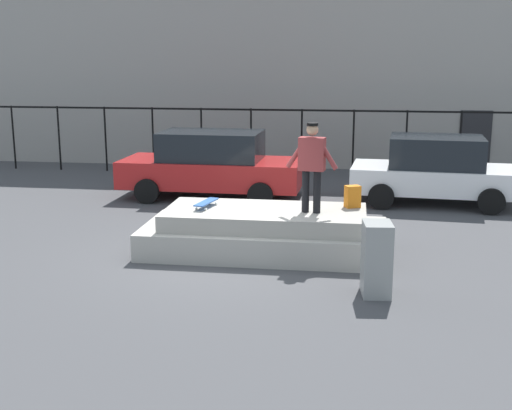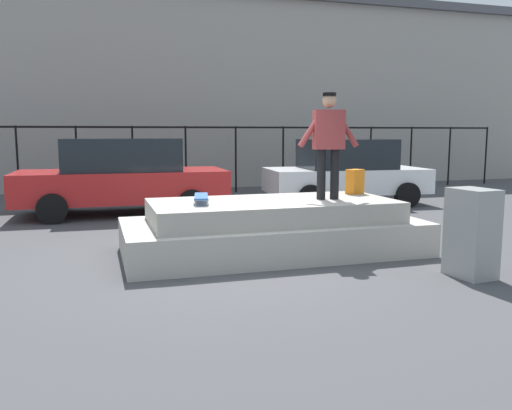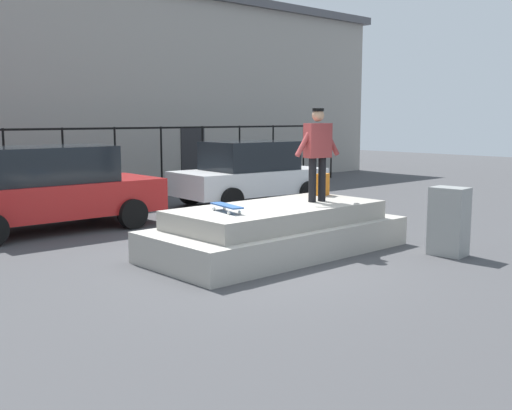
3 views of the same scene
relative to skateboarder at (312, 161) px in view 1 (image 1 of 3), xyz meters
The scene contains 10 objects.
ground_plane 2.47m from the skateboarder, behind, with size 60.00×60.00×0.00m, color #424244.
concrete_ledge 1.69m from the skateboarder, behind, with size 4.69×2.16×0.84m.
skateboarder is the anchor object (origin of this frame).
skateboard 2.22m from the skateboarder, behind, with size 0.35×0.82×0.12m.
backpack 1.22m from the skateboarder, 35.52° to the left, with size 0.28×0.20×0.43m, color orange.
car_red_sedan_near 5.84m from the skateboarder, 120.84° to the left, with size 4.81×2.29×1.77m.
car_white_sedan_mid 5.87m from the skateboarder, 60.59° to the left, with size 4.32×2.42×1.73m.
utility_box 2.62m from the skateboarder, 59.53° to the right, with size 0.44×0.60×1.18m, color gray.
fence_row 8.76m from the skateboarder, 100.90° to the left, with size 24.06×0.06×2.10m.
warehouse_building 14.25m from the skateboarder, 96.70° to the left, with size 32.02×8.43×6.75m.
Camera 1 is at (2.41, -12.17, 3.76)m, focal length 47.32 mm.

